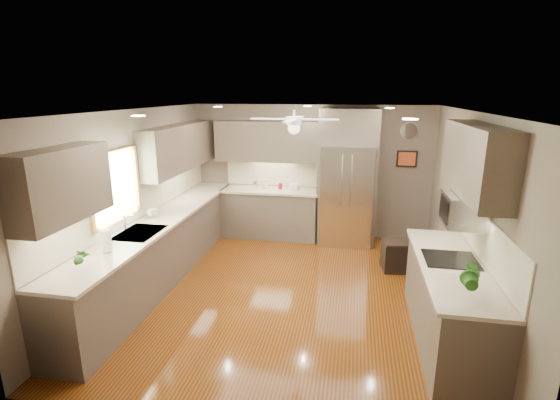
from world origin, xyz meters
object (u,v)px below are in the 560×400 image
(microwave, at_px, (464,210))
(stool, at_px, (396,255))
(potted_plant_left, at_px, (79,257))
(canister_d, at_px, (280,186))
(canister_b, at_px, (256,185))
(bowl, at_px, (294,189))
(soap_bottle, at_px, (153,211))
(refrigerator, at_px, (347,180))
(canister_c, at_px, (265,184))
(paper_towel, at_px, (106,240))
(potted_plant_right, at_px, (472,277))

(microwave, distance_m, stool, 2.09)
(potted_plant_left, distance_m, stool, 4.49)
(canister_d, bearing_deg, potted_plant_left, -109.59)
(canister_b, distance_m, bowl, 0.75)
(soap_bottle, relative_size, stool, 0.39)
(canister_b, xyz_separation_m, bowl, (0.75, -0.03, -0.04))
(potted_plant_left, xyz_separation_m, refrigerator, (2.64, 3.84, 0.10))
(canister_c, distance_m, bowl, 0.57)
(stool, bearing_deg, paper_towel, -147.30)
(microwave, xyz_separation_m, paper_towel, (-3.97, -0.63, -0.40))
(canister_d, xyz_separation_m, potted_plant_right, (2.45, -3.75, 0.12))
(potted_plant_left, distance_m, paper_towel, 0.50)
(canister_b, height_order, potted_plant_left, potted_plant_left)
(potted_plant_left, height_order, stool, potted_plant_left)
(soap_bottle, height_order, potted_plant_right, potted_plant_right)
(soap_bottle, bearing_deg, potted_plant_left, -86.12)
(canister_d, distance_m, potted_plant_left, 4.15)
(canister_b, distance_m, potted_plant_left, 4.01)
(stool, bearing_deg, soap_bottle, -165.80)
(canister_d, height_order, microwave, microwave)
(canister_d, bearing_deg, potted_plant_right, -56.84)
(canister_b, bearing_deg, canister_c, 4.63)
(canister_d, height_order, soap_bottle, soap_bottle)
(canister_c, height_order, stool, canister_c)
(bowl, xyz_separation_m, microwave, (2.30, -2.74, 0.51))
(canister_c, relative_size, paper_towel, 0.63)
(canister_c, distance_m, potted_plant_left, 4.07)
(potted_plant_right, xyz_separation_m, refrigerator, (-1.20, 3.68, 0.06))
(potted_plant_left, distance_m, refrigerator, 4.66)
(potted_plant_left, height_order, bowl, potted_plant_left)
(potted_plant_right, relative_size, stool, 0.77)
(potted_plant_right, distance_m, refrigerator, 3.87)
(soap_bottle, height_order, bowl, soap_bottle)
(microwave, height_order, paper_towel, microwave)
(canister_c, distance_m, soap_bottle, 2.42)
(paper_towel, bearing_deg, canister_d, 67.61)
(bowl, bearing_deg, canister_b, 177.74)
(potted_plant_right, bearing_deg, soap_bottle, 157.22)
(potted_plant_left, relative_size, bowl, 1.27)
(canister_d, distance_m, microwave, 3.81)
(soap_bottle, height_order, microwave, microwave)
(potted_plant_left, xyz_separation_m, stool, (3.47, 2.73, -0.85))
(bowl, distance_m, microwave, 3.61)
(potted_plant_left, relative_size, microwave, 0.52)
(canister_b, xyz_separation_m, stool, (2.55, -1.17, -0.77))
(potted_plant_left, height_order, microwave, microwave)
(canister_c, bearing_deg, refrigerator, -2.90)
(canister_d, relative_size, refrigerator, 0.05)
(stool, bearing_deg, potted_plant_right, -81.71)
(canister_c, height_order, paper_towel, paper_towel)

